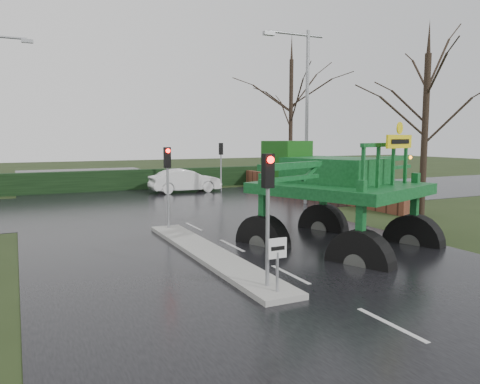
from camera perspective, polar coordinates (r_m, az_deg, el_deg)
name	(u,v)px	position (r m, az deg, el deg)	size (l,w,h in m)	color
ground	(290,275)	(13.67, 6.10, -10.04)	(140.00, 140.00, 0.00)	black
road_main	(179,220)	(22.56, -7.40, -3.38)	(14.00, 80.00, 0.02)	black
road_cross	(147,204)	(28.26, -11.23, -1.42)	(80.00, 12.00, 0.02)	black
median_island	(209,254)	(15.67, -3.84, -7.52)	(1.20, 10.00, 0.16)	gray
hedge_row	(120,180)	(35.93, -14.46, 1.40)	(44.00, 0.90, 1.50)	black
brick_wall	(297,186)	(32.40, 7.02, 0.74)	(0.40, 20.00, 1.20)	#592D1E
keep_left_sign	(277,256)	(11.50, 4.58, -7.78)	(0.50, 0.07, 1.35)	gray
traffic_signal_near	(268,191)	(11.64, 3.43, 0.08)	(0.26, 0.33, 3.52)	gray
traffic_signal_mid	(168,170)	(19.48, -8.83, 2.67)	(0.26, 0.33, 3.52)	gray
traffic_signal_far	(221,156)	(33.92, -2.34, 4.42)	(0.26, 0.33, 3.52)	gray
street_light_right	(303,101)	(27.70, 7.64, 10.90)	(3.85, 0.30, 10.00)	gray
tree_right_near	(426,111)	(25.18, 21.70, 9.11)	(5.60, 5.60, 9.64)	black
tree_right_far	(291,105)	(37.88, 6.24, 10.54)	(7.00, 7.00, 12.05)	black
crop_sprayer	(354,180)	(14.77, 13.78, 1.39)	(9.30, 7.37, 5.52)	black
white_sedan	(185,192)	(33.70, -6.69, -0.05)	(1.75, 5.02, 1.65)	white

